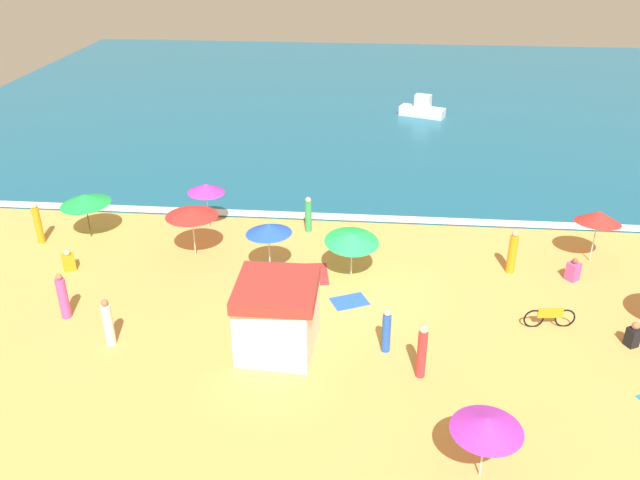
# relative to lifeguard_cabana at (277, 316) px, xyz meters

# --- Properties ---
(ground_plane) EXTENTS (60.00, 60.00, 0.00)m
(ground_plane) POSITION_rel_lifeguard_cabana_xyz_m (2.45, 3.92, -1.28)
(ground_plane) COLOR #E0A856
(ocean_water) EXTENTS (60.00, 44.00, 0.10)m
(ocean_water) POSITION_rel_lifeguard_cabana_xyz_m (2.45, 31.92, -1.23)
(ocean_water) COLOR #196084
(ocean_water) RESTS_ON ground_plane
(wave_breaker_foam) EXTENTS (57.00, 0.70, 0.01)m
(wave_breaker_foam) POSITION_rel_lifeguard_cabana_xyz_m (2.45, 10.22, -1.18)
(wave_breaker_foam) COLOR white
(wave_breaker_foam) RESTS_ON ocean_water
(lifeguard_cabana) EXTENTS (2.57, 2.70, 2.51)m
(lifeguard_cabana) POSITION_rel_lifeguard_cabana_xyz_m (0.00, 0.00, 0.00)
(lifeguard_cabana) COLOR white
(lifeguard_cabana) RESTS_ON ground_plane
(beach_umbrella_1) EXTENTS (1.93, 1.92, 2.21)m
(beach_umbrella_1) POSITION_rel_lifeguard_cabana_xyz_m (-4.48, 8.67, 0.69)
(beach_umbrella_1) COLOR silver
(beach_umbrella_1) RESTS_ON ground_plane
(beach_umbrella_2) EXTENTS (3.09, 3.09, 2.08)m
(beach_umbrella_2) POSITION_rel_lifeguard_cabana_xyz_m (-9.53, 7.40, 0.51)
(beach_umbrella_2) COLOR #4C3823
(beach_umbrella_2) RESTS_ON ground_plane
(beach_umbrella_3) EXTENTS (2.75, 2.77, 2.00)m
(beach_umbrella_3) POSITION_rel_lifeguard_cabana_xyz_m (2.17, 4.97, 0.42)
(beach_umbrella_3) COLOR silver
(beach_umbrella_3) RESTS_ON ground_plane
(beach_umbrella_5) EXTENTS (2.16, 2.19, 2.33)m
(beach_umbrella_5) POSITION_rel_lifeguard_cabana_xyz_m (11.97, 7.12, 0.72)
(beach_umbrella_5) COLOR silver
(beach_umbrella_5) RESTS_ON ground_plane
(beach_umbrella_6) EXTENTS (2.44, 2.43, 2.23)m
(beach_umbrella_6) POSITION_rel_lifeguard_cabana_xyz_m (-1.06, 4.86, 0.71)
(beach_umbrella_6) COLOR silver
(beach_umbrella_6) RESTS_ON ground_plane
(beach_umbrella_7) EXTENTS (2.83, 2.84, 2.20)m
(beach_umbrella_7) POSITION_rel_lifeguard_cabana_xyz_m (-4.42, 6.05, 0.73)
(beach_umbrella_7) COLOR silver
(beach_umbrella_7) RESTS_ON ground_plane
(beach_umbrella_9) EXTENTS (2.51, 2.51, 1.95)m
(beach_umbrella_9) POSITION_rel_lifeguard_cabana_xyz_m (5.98, -4.92, 0.45)
(beach_umbrella_9) COLOR silver
(beach_umbrella_9) RESTS_ON ground_plane
(parked_bicycle) EXTENTS (1.81, 0.27, 0.76)m
(parked_bicycle) POSITION_rel_lifeguard_cabana_xyz_m (9.21, 2.10, -0.90)
(parked_bicycle) COLOR black
(parked_bicycle) RESTS_ON ground_plane
(beachgoer_0) EXTENTS (0.42, 0.42, 1.65)m
(beachgoer_0) POSITION_rel_lifeguard_cabana_xyz_m (0.06, 8.82, -0.48)
(beachgoer_0) COLOR green
(beachgoer_0) RESTS_ON ground_plane
(beachgoer_2) EXTENTS (0.33, 0.33, 1.92)m
(beachgoer_2) POSITION_rel_lifeguard_cabana_xyz_m (-11.43, 6.61, -0.34)
(beachgoer_2) COLOR orange
(beachgoer_2) RESTS_ON ground_plane
(beachgoer_3) EXTENTS (0.49, 0.49, 0.93)m
(beachgoer_3) POSITION_rel_lifeguard_cabana_xyz_m (11.72, 1.20, -0.87)
(beachgoer_3) COLOR black
(beachgoer_3) RESTS_ON ground_plane
(beachgoer_4) EXTENTS (0.64, 0.64, 0.88)m
(beachgoer_4) POSITION_rel_lifeguard_cabana_xyz_m (-9.19, 4.46, -0.92)
(beachgoer_4) COLOR orange
(beachgoer_4) RESTS_ON ground_plane
(beachgoer_5) EXTENTS (0.35, 0.35, 1.77)m
(beachgoer_5) POSITION_rel_lifeguard_cabana_xyz_m (-7.81, 1.13, -0.45)
(beachgoer_5) COLOR #D84CA5
(beachgoer_5) RESTS_ON ground_plane
(beachgoer_6) EXTENTS (0.37, 0.37, 1.62)m
(beachgoer_6) POSITION_rel_lifeguard_cabana_xyz_m (3.54, 0.19, -0.50)
(beachgoer_6) COLOR blue
(beachgoer_6) RESTS_ON ground_plane
(beachgoer_7) EXTENTS (0.33, 0.33, 1.89)m
(beachgoer_7) POSITION_rel_lifeguard_cabana_xyz_m (4.62, -1.02, -0.35)
(beachgoer_7) COLOR red
(beachgoer_7) RESTS_ON ground_plane
(beachgoer_8) EXTENTS (0.48, 0.48, 1.84)m
(beachgoer_8) POSITION_rel_lifeguard_cabana_xyz_m (8.51, 5.87, -0.41)
(beachgoer_8) COLOR orange
(beachgoer_8) RESTS_ON ground_plane
(beachgoer_9) EXTENTS (0.42, 0.42, 1.75)m
(beachgoer_9) POSITION_rel_lifeguard_cabana_xyz_m (-5.61, -0.29, -0.45)
(beachgoer_9) COLOR white
(beachgoer_9) RESTS_ON ground_plane
(beachgoer_10) EXTENTS (0.60, 0.60, 0.94)m
(beachgoer_10) POSITION_rel_lifeguard_cabana_xyz_m (10.84, 5.47, -0.88)
(beachgoer_10) COLOR #D84CA5
(beachgoer_10) RESTS_ON ground_plane
(beach_towel_0) EXTENTS (1.21, 1.29, 0.01)m
(beach_towel_0) POSITION_rel_lifeguard_cabana_xyz_m (-0.75, 3.91, -1.28)
(beach_towel_0) COLOR green
(beach_towel_0) RESTS_ON ground_plane
(beach_towel_1) EXTENTS (1.23, 1.90, 0.01)m
(beach_towel_1) POSITION_rel_lifeguard_cabana_xyz_m (0.76, 4.97, -1.28)
(beach_towel_1) COLOR red
(beach_towel_1) RESTS_ON ground_plane
(beach_towel_3) EXTENTS (1.59, 1.42, 0.01)m
(beach_towel_3) POSITION_rel_lifeguard_cabana_xyz_m (2.21, 3.06, -1.28)
(beach_towel_3) COLOR blue
(beach_towel_3) RESTS_ON ground_plane
(small_boat_0) EXTENTS (3.24, 2.04, 1.52)m
(small_boat_0) POSITION_rel_lifeguard_cabana_xyz_m (6.01, 27.20, -0.69)
(small_boat_0) COLOR white
(small_boat_0) RESTS_ON ocean_water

